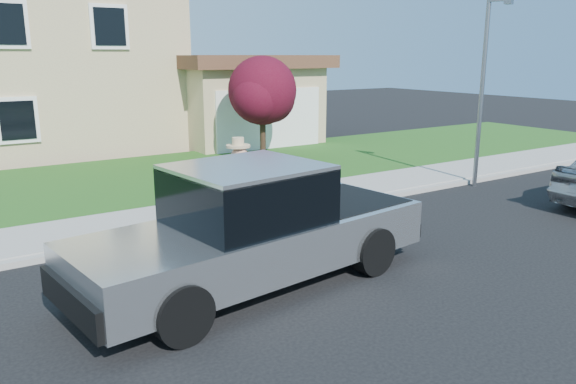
# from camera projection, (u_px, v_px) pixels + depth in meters

# --- Properties ---
(ground) EXTENTS (80.00, 80.00, 0.00)m
(ground) POSITION_uv_depth(u_px,v_px,m) (279.00, 275.00, 9.64)
(ground) COLOR black
(ground) RESTS_ON ground
(curb) EXTENTS (40.00, 0.20, 0.12)m
(curb) POSITION_uv_depth(u_px,v_px,m) (247.00, 221.00, 12.51)
(curb) COLOR gray
(curb) RESTS_ON ground
(sidewalk) EXTENTS (40.00, 2.00, 0.15)m
(sidewalk) POSITION_uv_depth(u_px,v_px,m) (225.00, 210.00, 13.41)
(sidewalk) COLOR gray
(sidewalk) RESTS_ON ground
(lawn) EXTENTS (40.00, 7.00, 0.10)m
(lawn) POSITION_uv_depth(u_px,v_px,m) (158.00, 177.00, 17.07)
(lawn) COLOR #17511A
(lawn) RESTS_ON ground
(house) EXTENTS (14.00, 11.30, 6.85)m
(house) POSITION_uv_depth(u_px,v_px,m) (92.00, 67.00, 22.90)
(house) COLOR tan
(house) RESTS_ON ground
(pickup_truck) EXTENTS (6.34, 2.83, 2.02)m
(pickup_truck) POSITION_uv_depth(u_px,v_px,m) (254.00, 229.00, 9.04)
(pickup_truck) COLOR black
(pickup_truck) RESTS_ON ground
(woman) EXTENTS (0.74, 0.54, 2.05)m
(woman) POSITION_uv_depth(u_px,v_px,m) (239.00, 189.00, 11.62)
(woman) COLOR tan
(woman) RESTS_ON ground
(ornamental_tree) EXTENTS (2.59, 2.34, 3.55)m
(ornamental_tree) POSITION_uv_depth(u_px,v_px,m) (263.00, 94.00, 19.13)
(ornamental_tree) COLOR black
(ornamental_tree) RESTS_ON lawn
(trash_bin) EXTENTS (0.91, 0.97, 1.14)m
(trash_bin) POSITION_uv_depth(u_px,v_px,m) (227.00, 189.00, 12.62)
(trash_bin) COLOR #103D1E
(trash_bin) RESTS_ON sidewalk
(street_lamp) EXTENTS (0.39, 0.67, 5.16)m
(street_lamp) POSITION_uv_depth(u_px,v_px,m) (485.00, 82.00, 15.40)
(street_lamp) COLOR slate
(street_lamp) RESTS_ON ground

